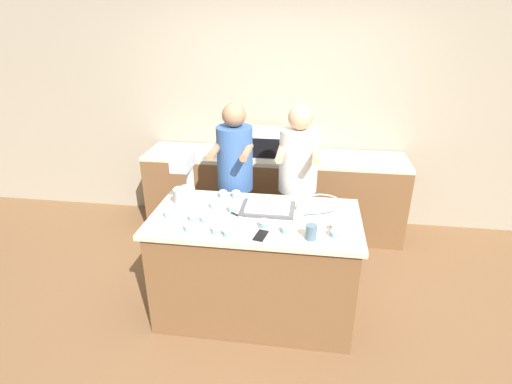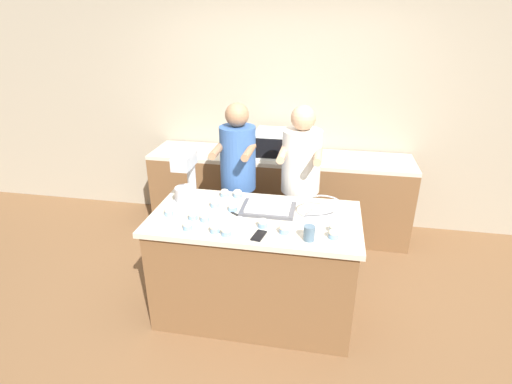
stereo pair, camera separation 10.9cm
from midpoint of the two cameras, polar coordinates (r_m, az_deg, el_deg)
name	(u,v)px [view 2 (the right image)]	position (r m, az deg, el deg)	size (l,w,h in m)	color
ground_plane	(255,309)	(3.50, 0.81, -16.44)	(16.00, 16.00, 0.00)	brown
back_wall	(285,106)	(4.51, 4.82, 12.21)	(10.00, 0.06, 2.70)	gray
island_counter	(255,265)	(3.22, 0.85, -10.42)	(1.57, 0.82, 0.88)	brown
back_counter	(279,193)	(4.46, 3.95, -0.15)	(2.80, 0.60, 0.89)	brown
person_left	(238,186)	(3.63, -1.69, 0.90)	(0.33, 0.50, 1.60)	#33384C
person_right	(300,191)	(3.56, 7.15, 0.17)	(0.35, 0.51, 1.60)	#232328
stand_mixer	(187,181)	(3.19, -8.93, 1.50)	(0.20, 0.30, 0.41)	#B2B7BC
mixing_bowl	(322,209)	(3.00, 10.51, -2.47)	(0.28, 0.28, 0.12)	#BCBCC1
baking_tray	(268,208)	(3.08, 2.76, -2.35)	(0.41, 0.29, 0.04)	#4C4C51
microwave_oven	(277,143)	(4.26, 3.79, 6.95)	(0.46, 0.40, 0.26)	silver
cell_phone	(259,236)	(2.73, 1.56, -6.24)	(0.10, 0.15, 0.01)	black
drinking_glass	(309,233)	(2.70, 8.76, -5.84)	(0.08, 0.08, 0.10)	slate
knife	(240,216)	(2.99, -1.29, -3.51)	(0.19, 0.14, 0.01)	#BCBCC1
cupcake_0	(238,193)	(3.29, -1.71, -0.21)	(0.07, 0.07, 0.07)	#759EC6
cupcake_1	(284,229)	(2.77, 5.18, -5.28)	(0.07, 0.07, 0.07)	#759EC6
cupcake_2	(215,203)	(3.13, -4.93, -1.60)	(0.07, 0.07, 0.07)	#759EC6
cupcake_3	(226,231)	(2.74, -3.14, -5.61)	(0.07, 0.07, 0.07)	#759EC6
cupcake_4	(188,225)	(2.84, -8.65, -4.73)	(0.07, 0.07, 0.07)	#759EC6
cupcake_5	(169,211)	(3.06, -11.35, -2.72)	(0.07, 0.07, 0.07)	#759EC6
cupcake_6	(334,234)	(2.76, 12.16, -5.87)	(0.07, 0.07, 0.07)	#759EC6
cupcake_7	(205,217)	(2.93, -6.29, -3.56)	(0.07, 0.07, 0.07)	#759EC6
cupcake_8	(335,228)	(2.83, 12.25, -5.09)	(0.07, 0.07, 0.07)	#759EC6
cupcake_9	(225,193)	(3.31, -3.57, -0.14)	(0.07, 0.07, 0.07)	#759EC6
cupcake_10	(263,223)	(2.83, 2.07, -4.45)	(0.07, 0.07, 0.07)	#759EC6
cupcake_11	(215,228)	(2.78, -4.81, -5.16)	(0.07, 0.07, 0.07)	#759EC6
cupcake_12	(233,207)	(3.06, -2.34, -2.16)	(0.07, 0.07, 0.07)	#759EC6
cupcake_13	(193,215)	(2.96, -7.96, -3.34)	(0.07, 0.07, 0.07)	#759EC6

